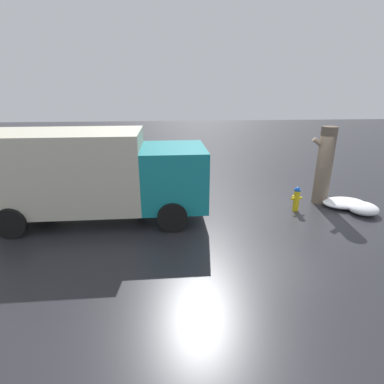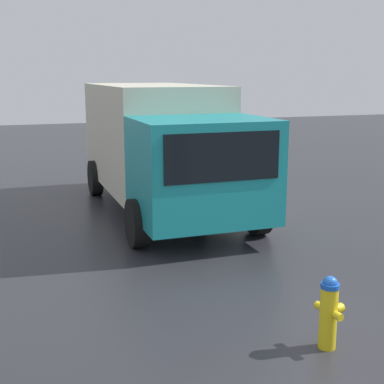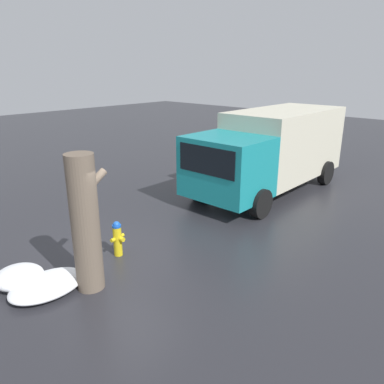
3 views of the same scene
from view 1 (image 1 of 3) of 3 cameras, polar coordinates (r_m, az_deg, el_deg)
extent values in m
plane|color=#28282D|center=(11.18, 19.02, -3.35)|extent=(60.00, 60.00, 0.00)
cylinder|color=yellow|center=(11.05, 19.23, -1.58)|extent=(0.20, 0.20, 0.74)
cylinder|color=blue|center=(10.92, 19.46, 0.36)|extent=(0.21, 0.21, 0.06)
sphere|color=blue|center=(10.91, 19.47, 0.50)|extent=(0.17, 0.17, 0.17)
cylinder|color=yellow|center=(11.14, 18.87, -0.89)|extent=(0.13, 0.12, 0.11)
cylinder|color=yellow|center=(10.94, 18.61, -1.23)|extent=(0.11, 0.10, 0.09)
cylinder|color=yellow|center=(11.10, 19.94, -1.08)|extent=(0.11, 0.10, 0.09)
cylinder|color=#6B5B4C|center=(11.90, 23.87, 4.57)|extent=(0.56, 0.56, 2.82)
cylinder|color=#6B5B4C|center=(11.62, 23.30, 8.34)|extent=(0.64, 0.16, 0.51)
cube|color=teal|center=(9.79, -3.48, 3.17)|extent=(2.03, 2.46, 1.88)
cube|color=black|center=(9.77, 2.46, 5.43)|extent=(0.04, 2.05, 0.83)
cube|color=beige|center=(10.25, -23.37, 3.86)|extent=(4.96, 2.48, 2.40)
cylinder|color=black|center=(11.24, -4.08, 0.29)|extent=(0.90, 0.29, 0.90)
cylinder|color=black|center=(8.96, -3.76, -4.80)|extent=(0.90, 0.29, 0.90)
cylinder|color=black|center=(12.10, -26.48, -0.37)|extent=(0.90, 0.29, 0.90)
cylinder|color=black|center=(10.02, -31.25, -5.06)|extent=(0.90, 0.29, 0.90)
cylinder|color=#23232D|center=(10.54, -9.93, -1.59)|extent=(0.25, 0.25, 0.79)
cylinder|color=black|center=(10.30, -10.16, 2.18)|extent=(0.36, 0.36, 0.66)
sphere|color=tan|center=(10.19, -10.30, 4.53)|extent=(0.21, 0.21, 0.21)
ellipsoid|color=white|center=(12.18, 27.03, -1.88)|extent=(1.54, 1.09, 0.29)
ellipsoid|color=white|center=(11.81, 29.79, -2.71)|extent=(0.98, 1.02, 0.39)
camera|label=2|loc=(11.13, 52.30, 6.79)|focal=50.00mm
camera|label=3|loc=(18.63, 26.23, 18.22)|focal=35.00mm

